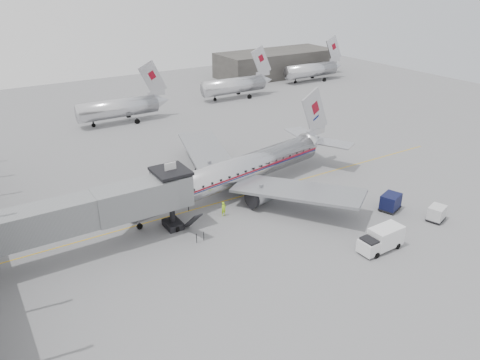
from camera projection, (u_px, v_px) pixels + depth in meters
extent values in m
plane|color=slate|center=(266.00, 218.00, 50.62)|extent=(160.00, 160.00, 0.00)
cube|color=#383532|center=(276.00, 63.00, 117.46)|extent=(30.00, 12.00, 6.00)
cube|color=gold|center=(258.00, 192.00, 56.70)|extent=(60.00, 0.15, 0.01)
cube|color=slate|center=(38.00, 224.00, 40.98)|extent=(12.00, 2.80, 3.00)
cube|color=slate|center=(136.00, 199.00, 45.33)|extent=(8.00, 3.00, 3.10)
cube|color=slate|center=(172.00, 188.00, 47.58)|extent=(3.20, 3.60, 3.20)
cube|color=black|center=(171.00, 171.00, 46.79)|extent=(3.40, 3.80, 0.30)
cube|color=white|center=(170.00, 166.00, 46.59)|extent=(1.20, 0.15, 0.80)
cylinder|color=black|center=(172.00, 216.00, 48.32)|extent=(0.56, 0.56, 2.80)
cube|color=black|center=(173.00, 224.00, 48.75)|extent=(1.60, 2.20, 0.70)
cylinder|color=black|center=(177.00, 229.00, 48.00)|extent=(0.30, 0.60, 0.60)
cylinder|color=black|center=(169.00, 221.00, 49.54)|extent=(0.30, 0.60, 0.60)
cube|color=black|center=(192.00, 221.00, 47.03)|extent=(0.90, 3.20, 2.90)
cylinder|color=silver|center=(118.00, 108.00, 80.99)|extent=(14.00, 3.20, 3.20)
cube|color=silver|center=(153.00, 79.00, 82.47)|extent=(5.17, 0.26, 6.52)
cylinder|color=black|center=(93.00, 124.00, 79.68)|extent=(0.24, 0.24, 1.00)
cylinder|color=silver|center=(234.00, 86.00, 96.66)|extent=(14.00, 3.20, 3.20)
cube|color=silver|center=(261.00, 61.00, 98.14)|extent=(5.17, 0.26, 6.52)
cylinder|color=black|center=(215.00, 99.00, 95.35)|extent=(0.24, 0.24, 1.00)
cylinder|color=silver|center=(311.00, 70.00, 111.36)|extent=(14.00, 3.20, 3.20)
cube|color=silver|center=(334.00, 49.00, 112.84)|extent=(5.17, 0.26, 6.52)
cylinder|color=black|center=(295.00, 81.00, 110.05)|extent=(0.24, 0.24, 1.00)
cylinder|color=silver|center=(231.00, 173.00, 55.10)|extent=(27.10, 7.84, 3.32)
cone|color=silver|center=(118.00, 213.00, 46.10)|extent=(3.22, 3.73, 3.32)
cone|color=silver|center=(314.00, 141.00, 64.12)|extent=(4.07, 3.72, 3.16)
cube|color=maroon|center=(231.00, 171.00, 55.01)|extent=(27.11, 7.89, 0.16)
cube|color=navy|center=(231.00, 173.00, 55.10)|extent=(27.11, 7.89, 0.09)
cube|color=silver|center=(315.00, 113.00, 62.25)|extent=(5.47, 1.20, 6.90)
cube|color=gray|center=(207.00, 152.00, 62.33)|extent=(8.32, 15.13, 1.07)
cube|color=gray|center=(298.00, 191.00, 51.37)|extent=(12.08, 14.68, 1.07)
cylinder|color=gray|center=(210.00, 171.00, 59.12)|extent=(3.33, 2.38, 1.88)
cylinder|color=gray|center=(261.00, 196.00, 52.78)|extent=(3.33, 2.38, 1.88)
cylinder|color=black|center=(139.00, 224.00, 48.34)|extent=(0.18, 0.18, 1.17)
cylinder|color=black|center=(230.00, 179.00, 58.63)|extent=(0.23, 0.23, 1.26)
cylinder|color=black|center=(230.00, 180.00, 58.72)|extent=(0.94, 0.46, 0.90)
cylinder|color=black|center=(255.00, 191.00, 55.46)|extent=(0.23, 0.23, 1.26)
cylinder|color=black|center=(255.00, 193.00, 55.56)|extent=(0.94, 0.46, 0.90)
cube|color=white|center=(386.00, 236.00, 44.85)|extent=(3.37, 1.93, 1.94)
cube|color=white|center=(368.00, 247.00, 43.85)|extent=(1.52, 1.79, 1.29)
cube|color=black|center=(369.00, 242.00, 43.62)|extent=(1.15, 1.60, 0.55)
cylinder|color=black|center=(377.00, 255.00, 43.59)|extent=(0.60, 0.24, 0.59)
cylinder|color=black|center=(363.00, 247.00, 44.86)|extent=(0.60, 0.24, 0.59)
cylinder|color=black|center=(398.00, 246.00, 45.08)|extent=(0.60, 0.24, 0.59)
cylinder|color=black|center=(384.00, 238.00, 46.34)|extent=(0.60, 0.24, 0.59)
cube|color=#0D1034|center=(391.00, 201.00, 52.02)|extent=(2.70, 2.35, 1.59)
cube|color=black|center=(390.00, 208.00, 52.37)|extent=(2.85, 2.49, 0.14)
cylinder|color=black|center=(392.00, 213.00, 51.36)|extent=(0.37, 0.24, 0.34)
cylinder|color=black|center=(399.00, 207.00, 52.64)|extent=(0.37, 0.24, 0.34)
cylinder|color=black|center=(380.00, 210.00, 52.14)|extent=(0.37, 0.24, 0.34)
cylinder|color=black|center=(387.00, 204.00, 53.43)|extent=(0.37, 0.24, 0.34)
cube|color=silver|center=(437.00, 212.00, 49.91)|extent=(2.32, 2.00, 1.37)
cube|color=black|center=(436.00, 218.00, 50.21)|extent=(2.44, 2.12, 0.12)
cylinder|color=black|center=(439.00, 223.00, 49.34)|extent=(0.32, 0.20, 0.29)
cylinder|color=black|center=(444.00, 218.00, 50.44)|extent=(0.32, 0.20, 0.29)
cylinder|color=black|center=(427.00, 220.00, 50.03)|extent=(0.32, 0.20, 0.29)
cylinder|color=black|center=(433.00, 215.00, 51.13)|extent=(0.32, 0.20, 0.29)
imported|color=#B5F81D|center=(224.00, 209.00, 50.89)|extent=(0.66, 0.50, 1.63)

